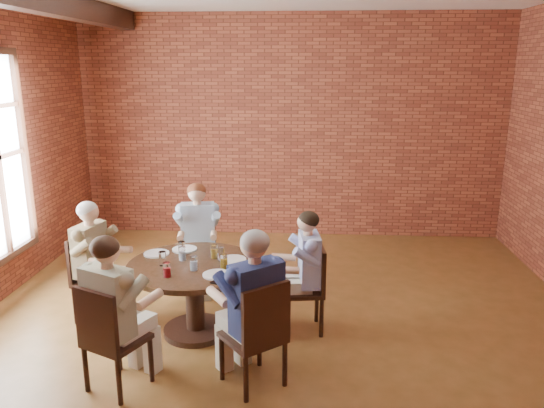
# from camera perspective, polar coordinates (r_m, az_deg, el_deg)

# --- Properties ---
(floor) EXTENTS (7.00, 7.00, 0.00)m
(floor) POSITION_cam_1_polar(r_m,az_deg,el_deg) (5.37, 0.68, -14.72)
(floor) COLOR brown
(floor) RESTS_ON ground
(wall_back) EXTENTS (7.00, 0.00, 7.00)m
(wall_back) POSITION_cam_1_polar(r_m,az_deg,el_deg) (8.23, 2.07, 8.18)
(wall_back) COLOR brown
(wall_back) RESTS_ON ground
(dining_table) EXTENTS (1.30, 1.30, 0.75)m
(dining_table) POSITION_cam_1_polar(r_m,az_deg,el_deg) (5.38, -8.36, -8.55)
(dining_table) COLOR #331A11
(dining_table) RESTS_ON floor
(chair_a) EXTENTS (0.44, 0.44, 0.90)m
(chair_a) POSITION_cam_1_polar(r_m,az_deg,el_deg) (5.42, 4.19, -8.68)
(chair_a) COLOR #331A11
(chair_a) RESTS_ON floor
(diner_a) EXTENTS (0.65, 0.56, 1.26)m
(diner_a) POSITION_cam_1_polar(r_m,az_deg,el_deg) (5.36, 3.42, -7.35)
(diner_a) COLOR #4353B0
(diner_a) RESTS_ON floor
(chair_b) EXTENTS (0.47, 0.47, 0.92)m
(chair_b) POSITION_cam_1_polar(r_m,az_deg,el_deg) (6.48, -7.86, -4.68)
(chair_b) COLOR #331A11
(chair_b) RESTS_ON floor
(diner_b) EXTENTS (0.61, 0.70, 1.30)m
(diner_b) POSITION_cam_1_polar(r_m,az_deg,el_deg) (6.35, -7.94, -3.64)
(diner_b) COLOR #98ACC1
(diner_b) RESTS_ON floor
(chair_c) EXTENTS (0.48, 0.48, 0.91)m
(chair_c) POSITION_cam_1_polar(r_m,az_deg,el_deg) (5.96, -18.96, -7.17)
(chair_c) COLOR #331A11
(chair_c) RESTS_ON floor
(diner_c) EXTENTS (0.71, 0.62, 1.29)m
(diner_c) POSITION_cam_1_polar(r_m,az_deg,el_deg) (5.86, -18.44, -5.94)
(diner_c) COLOR brown
(diner_c) RESTS_ON floor
(chair_d) EXTENTS (0.58, 0.58, 0.94)m
(chair_d) POSITION_cam_1_polar(r_m,az_deg,el_deg) (4.63, -17.20, -13.40)
(chair_d) COLOR #331A11
(chair_d) RESTS_ON floor
(diner_d) EXTENTS (0.77, 0.83, 1.35)m
(diner_d) POSITION_cam_1_polar(r_m,az_deg,el_deg) (4.61, -16.57, -11.22)
(diner_d) COLOR #C2B298
(diner_d) RESTS_ON floor
(chair_e) EXTENTS (0.63, 0.63, 0.96)m
(chair_e) POSITION_cam_1_polar(r_m,az_deg,el_deg) (4.48, -1.44, -13.58)
(chair_e) COLOR #331A11
(chair_e) RESTS_ON floor
(diner_e) EXTENTS (0.86, 0.88, 1.38)m
(diner_e) POSITION_cam_1_polar(r_m,az_deg,el_deg) (4.47, -2.12, -11.20)
(diner_e) COLOR navy
(diner_e) RESTS_ON floor
(plate_a) EXTENTS (0.26, 0.26, 0.01)m
(plate_a) POSITION_cam_1_polar(r_m,az_deg,el_deg) (5.34, -4.19, -5.98)
(plate_a) COLOR white
(plate_a) RESTS_ON dining_table
(plate_b) EXTENTS (0.26, 0.26, 0.01)m
(plate_b) POSITION_cam_1_polar(r_m,az_deg,el_deg) (5.68, -9.38, -4.83)
(plate_b) COLOR white
(plate_b) RESTS_ON dining_table
(plate_c) EXTENTS (0.26, 0.26, 0.01)m
(plate_c) POSITION_cam_1_polar(r_m,az_deg,el_deg) (5.61, -12.32, -5.22)
(plate_c) COLOR white
(plate_c) RESTS_ON dining_table
(plate_d) EXTENTS (0.26, 0.26, 0.01)m
(plate_d) POSITION_cam_1_polar(r_m,az_deg,el_deg) (4.98, -5.98, -7.56)
(plate_d) COLOR white
(plate_d) RESTS_ON dining_table
(glass_a) EXTENTS (0.07, 0.07, 0.14)m
(glass_a) POSITION_cam_1_polar(r_m,az_deg,el_deg) (5.31, -5.51, -5.39)
(glass_a) COLOR white
(glass_a) RESTS_ON dining_table
(glass_b) EXTENTS (0.07, 0.07, 0.14)m
(glass_b) POSITION_cam_1_polar(r_m,az_deg,el_deg) (5.39, -6.24, -5.09)
(glass_b) COLOR white
(glass_b) RESTS_ON dining_table
(glass_c) EXTENTS (0.07, 0.07, 0.14)m
(glass_c) POSITION_cam_1_polar(r_m,az_deg,el_deg) (5.54, -9.69, -4.68)
(glass_c) COLOR white
(glass_c) RESTS_ON dining_table
(glass_d) EXTENTS (0.07, 0.07, 0.14)m
(glass_d) POSITION_cam_1_polar(r_m,az_deg,el_deg) (5.38, -9.64, -5.28)
(glass_d) COLOR white
(glass_d) RESTS_ON dining_table
(glass_e) EXTENTS (0.07, 0.07, 0.14)m
(glass_e) POSITION_cam_1_polar(r_m,az_deg,el_deg) (5.28, -11.69, -5.76)
(glass_e) COLOR white
(glass_e) RESTS_ON dining_table
(glass_f) EXTENTS (0.07, 0.07, 0.14)m
(glass_f) POSITION_cam_1_polar(r_m,az_deg,el_deg) (4.99, -11.26, -6.95)
(glass_f) COLOR white
(glass_f) RESTS_ON dining_table
(glass_g) EXTENTS (0.07, 0.07, 0.14)m
(glass_g) POSITION_cam_1_polar(r_m,az_deg,el_deg) (5.11, -8.42, -6.32)
(glass_g) COLOR white
(glass_g) RESTS_ON dining_table
(glass_h) EXTENTS (0.07, 0.07, 0.14)m
(glass_h) POSITION_cam_1_polar(r_m,az_deg,el_deg) (5.13, -5.19, -6.12)
(glass_h) COLOR white
(glass_h) RESTS_ON dining_table
(smartphone) EXTENTS (0.13, 0.17, 0.01)m
(smartphone) POSITION_cam_1_polar(r_m,az_deg,el_deg) (4.86, -5.86, -8.21)
(smartphone) COLOR black
(smartphone) RESTS_ON dining_table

